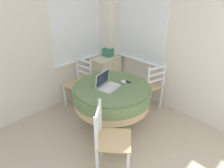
% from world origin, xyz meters
% --- Properties ---
extents(corner_room_shell, '(4.36, 5.12, 2.55)m').
position_xyz_m(corner_room_shell, '(1.24, 2.08, 1.28)').
color(corner_room_shell, silver).
rests_on(corner_room_shell, ground_plane).
extents(round_dining_table, '(1.22, 1.22, 0.73)m').
position_xyz_m(round_dining_table, '(0.96, 2.04, 0.58)').
color(round_dining_table, '#4C3D2D').
rests_on(round_dining_table, ground_plane).
extents(laptop, '(0.38, 0.32, 0.24)m').
position_xyz_m(laptop, '(0.90, 2.08, 0.78)').
color(laptop, silver).
rests_on(laptop, round_dining_table).
extents(computer_mouse, '(0.07, 0.10, 0.05)m').
position_xyz_m(computer_mouse, '(1.17, 1.99, 0.75)').
color(computer_mouse, white).
rests_on(computer_mouse, round_dining_table).
extents(cell_phone, '(0.05, 0.11, 0.01)m').
position_xyz_m(cell_phone, '(1.25, 1.97, 0.73)').
color(cell_phone, '#2D2D33').
rests_on(cell_phone, round_dining_table).
extents(dining_chair_near_back_window, '(0.46, 0.45, 0.92)m').
position_xyz_m(dining_chair_near_back_window, '(0.97, 2.92, 0.46)').
color(dining_chair_near_back_window, tan).
rests_on(dining_chair_near_back_window, ground_plane).
extents(dining_chair_near_right_window, '(0.50, 0.51, 0.92)m').
position_xyz_m(dining_chair_near_right_window, '(1.82, 1.92, 0.46)').
color(dining_chair_near_right_window, tan).
rests_on(dining_chair_near_right_window, ground_plane).
extents(dining_chair_camera_near, '(0.58, 0.58, 0.92)m').
position_xyz_m(dining_chair_camera_near, '(0.34, 1.44, 0.46)').
color(dining_chair_camera_near, tan).
rests_on(dining_chair_camera_near, ground_plane).
extents(corner_cabinet, '(0.62, 0.41, 0.75)m').
position_xyz_m(corner_cabinet, '(1.76, 3.03, 0.37)').
color(corner_cabinet, beige).
rests_on(corner_cabinet, ground_plane).
extents(storage_box, '(0.17, 0.18, 0.17)m').
position_xyz_m(storage_box, '(1.84, 3.04, 0.83)').
color(storage_box, '#387A5B').
rests_on(storage_box, corner_cabinet).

